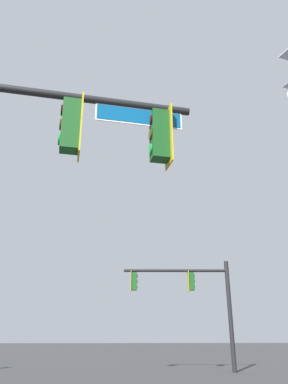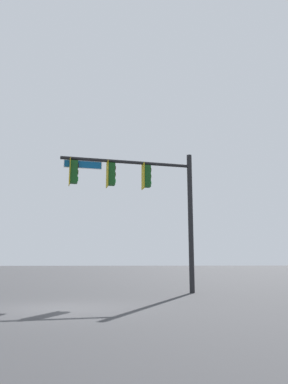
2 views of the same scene
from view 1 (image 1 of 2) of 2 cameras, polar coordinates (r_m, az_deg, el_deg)
signal_pole_far at (r=24.28m, az=8.02°, el=-15.15°), size 6.64×1.03×6.45m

